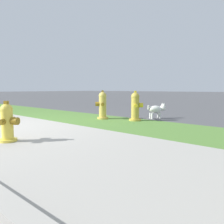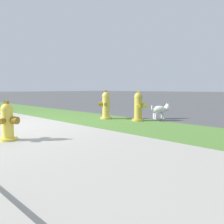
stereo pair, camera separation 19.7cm
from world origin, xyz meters
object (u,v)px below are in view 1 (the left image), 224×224
fire_hydrant_near_corner (8,123)px  small_white_dog (157,109)px  fire_hydrant_far_end (135,106)px  fire_hydrant_mid_block (102,105)px

fire_hydrant_near_corner → small_white_dog: bearing=143.2°
small_white_dog → fire_hydrant_far_end: bearing=-163.6°
small_white_dog → fire_hydrant_near_corner: bearing=-153.7°
fire_hydrant_mid_block → fire_hydrant_far_end: bearing=-113.0°
small_white_dog → fire_hydrant_mid_block: bearing=166.5°
fire_hydrant_far_end → fire_hydrant_mid_block: 0.94m
fire_hydrant_mid_block → fire_hydrant_near_corner: size_ratio=1.22×
fire_hydrant_mid_block → small_white_dog: (1.09, 1.07, -0.13)m
fire_hydrant_far_end → small_white_dog: 0.79m
fire_hydrant_far_end → small_white_dog: (0.21, 0.75, -0.12)m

